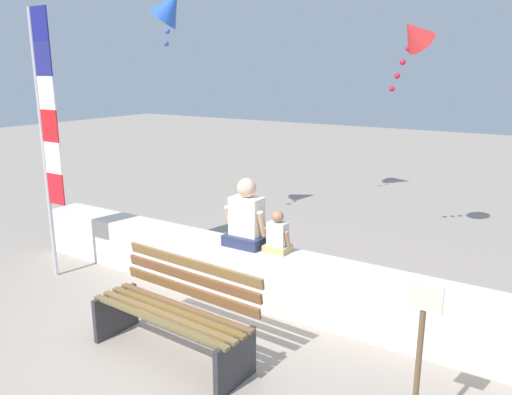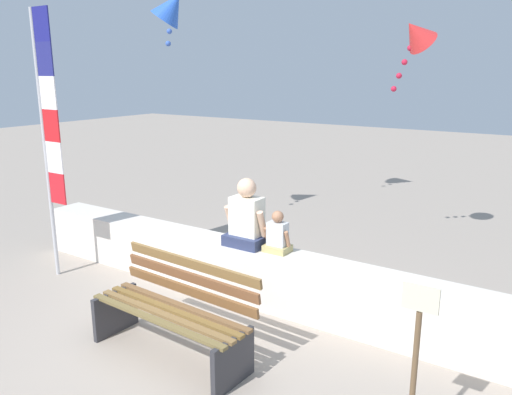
{
  "view_description": "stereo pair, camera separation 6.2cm",
  "coord_description": "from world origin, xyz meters",
  "px_view_note": "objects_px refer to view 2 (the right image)",
  "views": [
    {
      "loc": [
        2.97,
        -3.32,
        2.61
      ],
      "look_at": [
        0.06,
        1.27,
        1.24
      ],
      "focal_mm": 35.21,
      "sensor_mm": 36.0,
      "label": 1
    },
    {
      "loc": [
        3.02,
        -3.28,
        2.61
      ],
      "look_at": [
        0.06,
        1.27,
        1.24
      ],
      "focal_mm": 35.21,
      "sensor_mm": 36.0,
      "label": 2
    }
  ],
  "objects_px": {
    "park_bench": "(175,312)",
    "person_adult": "(247,219)",
    "flag_banner": "(48,127)",
    "kite_red": "(416,35)",
    "person_child": "(278,236)",
    "kite_blue": "(172,8)",
    "sign_post": "(416,357)"
  },
  "relations": [
    {
      "from": "park_bench",
      "to": "sign_post",
      "type": "relative_size",
      "value": 1.33
    },
    {
      "from": "person_adult",
      "to": "kite_blue",
      "type": "distance_m",
      "value": 3.76
    },
    {
      "from": "park_bench",
      "to": "person_adult",
      "type": "height_order",
      "value": "person_adult"
    },
    {
      "from": "person_adult",
      "to": "sign_post",
      "type": "distance_m",
      "value": 2.82
    },
    {
      "from": "park_bench",
      "to": "kite_red",
      "type": "xyz_separation_m",
      "value": [
        0.99,
        3.69,
        2.65
      ]
    },
    {
      "from": "park_bench",
      "to": "kite_red",
      "type": "height_order",
      "value": "kite_red"
    },
    {
      "from": "flag_banner",
      "to": "park_bench",
      "type": "bearing_deg",
      "value": -13.05
    },
    {
      "from": "person_adult",
      "to": "kite_blue",
      "type": "bearing_deg",
      "value": 148.35
    },
    {
      "from": "sign_post",
      "to": "flag_banner",
      "type": "bearing_deg",
      "value": 172.06
    },
    {
      "from": "kite_blue",
      "to": "sign_post",
      "type": "bearing_deg",
      "value": -31.9
    },
    {
      "from": "flag_banner",
      "to": "person_adult",
      "type": "bearing_deg",
      "value": 19.39
    },
    {
      "from": "person_child",
      "to": "kite_red",
      "type": "bearing_deg",
      "value": 72.7
    },
    {
      "from": "person_child",
      "to": "kite_red",
      "type": "xyz_separation_m",
      "value": [
        0.71,
        2.28,
        2.25
      ]
    },
    {
      "from": "person_adult",
      "to": "kite_red",
      "type": "relative_size",
      "value": 0.78
    },
    {
      "from": "flag_banner",
      "to": "kite_red",
      "type": "height_order",
      "value": "kite_red"
    },
    {
      "from": "flag_banner",
      "to": "kite_red",
      "type": "xyz_separation_m",
      "value": [
        3.49,
        3.11,
        1.13
      ]
    },
    {
      "from": "person_child",
      "to": "kite_red",
      "type": "distance_m",
      "value": 3.28
    },
    {
      "from": "person_child",
      "to": "sign_post",
      "type": "distance_m",
      "value": 2.47
    },
    {
      "from": "person_child",
      "to": "kite_blue",
      "type": "bearing_deg",
      "value": 152.39
    },
    {
      "from": "park_bench",
      "to": "flag_banner",
      "type": "bearing_deg",
      "value": 166.95
    },
    {
      "from": "kite_red",
      "to": "sign_post",
      "type": "xyz_separation_m",
      "value": [
        1.26,
        -3.78,
        -2.32
      ]
    },
    {
      "from": "person_adult",
      "to": "kite_red",
      "type": "distance_m",
      "value": 3.31
    },
    {
      "from": "person_adult",
      "to": "flag_banner",
      "type": "xyz_separation_m",
      "value": [
        -2.37,
        -0.83,
        1.0
      ]
    },
    {
      "from": "park_bench",
      "to": "kite_red",
      "type": "bearing_deg",
      "value": 75.01
    },
    {
      "from": "park_bench",
      "to": "person_child",
      "type": "distance_m",
      "value": 1.5
    },
    {
      "from": "flag_banner",
      "to": "kite_red",
      "type": "bearing_deg",
      "value": 41.74
    },
    {
      "from": "kite_blue",
      "to": "person_child",
      "type": "bearing_deg",
      "value": -27.61
    },
    {
      "from": "person_child",
      "to": "kite_blue",
      "type": "relative_size",
      "value": 0.53
    },
    {
      "from": "kite_red",
      "to": "kite_blue",
      "type": "bearing_deg",
      "value": -166.14
    },
    {
      "from": "person_adult",
      "to": "flag_banner",
      "type": "relative_size",
      "value": 0.24
    },
    {
      "from": "flag_banner",
      "to": "kite_blue",
      "type": "distance_m",
      "value": 2.77
    },
    {
      "from": "person_child",
      "to": "flag_banner",
      "type": "height_order",
      "value": "flag_banner"
    }
  ]
}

